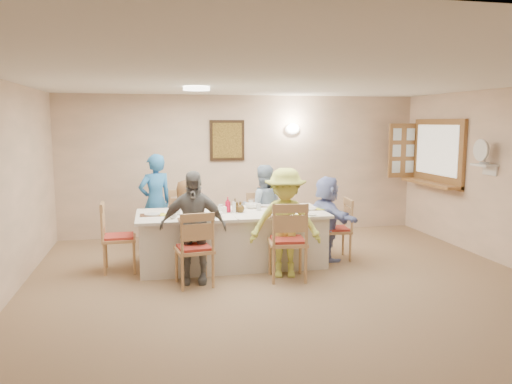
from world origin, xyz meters
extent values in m
plane|color=#806D54|center=(0.00, 0.00, 0.00)|extent=(7.00, 7.00, 0.00)
plane|color=tan|center=(0.00, 3.50, 1.25)|extent=(6.50, 0.00, 6.50)
plane|color=white|center=(0.00, 0.00, 2.50)|extent=(7.00, 7.00, 0.00)
cube|color=black|center=(-0.30, 3.47, 1.70)|extent=(0.62, 0.04, 0.72)
cube|color=black|center=(-0.30, 3.45, 1.70)|extent=(0.52, 0.02, 0.62)
ellipsoid|color=white|center=(0.90, 3.44, 1.90)|extent=(0.26, 0.09, 0.18)
cylinder|color=white|center=(-1.00, 1.50, 2.47)|extent=(0.36, 0.36, 0.05)
cube|color=olive|center=(3.21, 2.40, 1.50)|extent=(0.06, 1.50, 1.15)
cube|color=olive|center=(3.09, 2.40, 0.97)|extent=(0.30, 1.50, 0.05)
cube|color=olive|center=(2.95, 3.16, 1.50)|extent=(0.55, 0.04, 1.00)
cube|color=white|center=(3.13, 1.05, 1.40)|extent=(0.22, 0.36, 0.03)
cube|color=silver|center=(-0.53, 1.48, 0.38)|extent=(2.64, 1.12, 0.76)
imported|color=brown|center=(-1.13, 2.16, 0.58)|extent=(0.58, 0.38, 1.16)
imported|color=#869DB9|center=(0.07, 2.16, 0.68)|extent=(0.71, 0.58, 1.37)
imported|color=gray|center=(-1.13, 0.80, 0.71)|extent=(0.96, 0.65, 1.43)
imported|color=#D9E55A|center=(0.07, 0.80, 0.72)|extent=(1.14, 0.91, 1.44)
imported|color=#8A9ADB|center=(0.89, 1.48, 0.62)|extent=(1.28, 0.78, 1.24)
imported|color=#2B73B9|center=(-1.58, 2.63, 0.76)|extent=(0.82, 0.77, 1.53)
cube|color=#472B19|center=(-1.13, 1.06, 0.76)|extent=(0.35, 0.26, 0.01)
cylinder|color=white|center=(-1.13, 1.06, 0.77)|extent=(0.23, 0.23, 0.01)
cube|color=yellow|center=(-0.95, 1.01, 0.77)|extent=(0.13, 0.13, 0.01)
cube|color=#472B19|center=(0.07, 1.06, 0.76)|extent=(0.35, 0.26, 0.01)
cylinder|color=white|center=(0.07, 1.06, 0.77)|extent=(0.24, 0.24, 0.01)
cube|color=yellow|center=(0.25, 1.01, 0.77)|extent=(0.14, 0.14, 0.01)
cube|color=#472B19|center=(-1.13, 1.90, 0.76)|extent=(0.32, 0.24, 0.01)
cylinder|color=white|center=(-1.13, 1.90, 0.77)|extent=(0.24, 0.24, 0.01)
cube|color=yellow|center=(-0.95, 1.85, 0.77)|extent=(0.13, 0.13, 0.01)
cube|color=#472B19|center=(0.07, 1.90, 0.76)|extent=(0.34, 0.25, 0.01)
cylinder|color=white|center=(0.07, 1.90, 0.77)|extent=(0.24, 0.24, 0.01)
cube|color=yellow|center=(0.25, 1.85, 0.77)|extent=(0.14, 0.14, 0.01)
cube|color=#472B19|center=(-1.63, 1.48, 0.76)|extent=(0.33, 0.25, 0.01)
cylinder|color=white|center=(-1.63, 1.48, 0.77)|extent=(0.22, 0.22, 0.01)
cube|color=yellow|center=(-1.45, 1.43, 0.77)|extent=(0.15, 0.15, 0.01)
cube|color=#472B19|center=(0.59, 1.48, 0.76)|extent=(0.32, 0.24, 0.01)
cylinder|color=white|center=(0.59, 1.48, 0.77)|extent=(0.25, 0.25, 0.02)
cube|color=yellow|center=(0.77, 1.43, 0.77)|extent=(0.14, 0.14, 0.01)
imported|color=white|center=(-1.37, 1.16, 0.80)|extent=(0.15, 0.15, 0.09)
imported|color=white|center=(-0.15, 1.99, 0.80)|extent=(0.11, 0.11, 0.07)
imported|color=white|center=(-0.82, 1.21, 0.79)|extent=(0.31, 0.31, 0.06)
imported|color=white|center=(-0.19, 1.77, 0.79)|extent=(0.33, 0.33, 0.07)
imported|color=red|center=(-0.59, 1.49, 0.87)|extent=(0.15, 0.15, 0.22)
imported|color=#4B3414|center=(-0.48, 1.52, 0.86)|extent=(0.12, 0.12, 0.19)
imported|color=#4B3414|center=(-0.42, 1.44, 0.84)|extent=(0.16, 0.16, 0.15)
cylinder|color=silver|center=(-0.68, 1.53, 0.82)|extent=(0.07, 0.07, 0.10)
camera|label=1|loc=(-1.60, -5.38, 2.02)|focal=35.00mm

